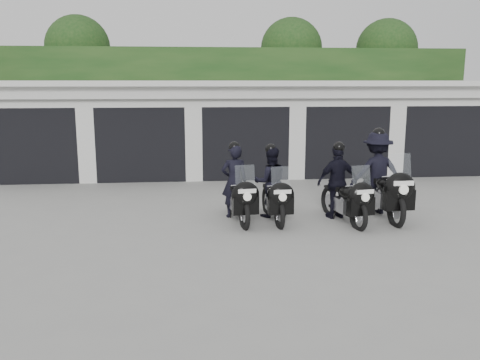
{
  "coord_description": "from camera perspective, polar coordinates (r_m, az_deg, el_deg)",
  "views": [
    {
      "loc": [
        -1.62,
        -9.53,
        2.94
      ],
      "look_at": [
        -0.69,
        0.12,
        1.05
      ],
      "focal_mm": 38.0,
      "sensor_mm": 36.0,
      "label": 1
    }
  ],
  "objects": [
    {
      "name": "garage_block",
      "position": [
        17.73,
        -0.25,
        6.12
      ],
      "size": [
        16.4,
        6.8,
        2.96
      ],
      "color": "silver",
      "rests_on": "ground"
    },
    {
      "name": "police_bike_a",
      "position": [
        10.83,
        -0.32,
        -1.0
      ],
      "size": [
        0.75,
        1.97,
        1.72
      ],
      "rotation": [
        0.0,
        0.0,
        0.13
      ],
      "color": "black",
      "rests_on": "ground"
    },
    {
      "name": "ground",
      "position": [
        10.1,
        3.99,
        -5.92
      ],
      "size": [
        80.0,
        80.0,
        0.0
      ],
      "primitive_type": "plane",
      "color": "gray",
      "rests_on": "ground"
    },
    {
      "name": "police_bike_c",
      "position": [
        11.05,
        11.29,
        -0.72
      ],
      "size": [
        1.03,
        1.96,
        1.73
      ],
      "rotation": [
        0.0,
        0.0,
        0.2
      ],
      "color": "black",
      "rests_on": "ground"
    },
    {
      "name": "police_bike_b",
      "position": [
        10.98,
        3.6,
        -0.75
      ],
      "size": [
        0.79,
        1.92,
        1.67
      ],
      "rotation": [
        0.0,
        0.0,
        0.06
      ],
      "color": "black",
      "rests_on": "ground"
    },
    {
      "name": "police_bike_d",
      "position": [
        11.63,
        15.41,
        0.27
      ],
      "size": [
        1.22,
        2.29,
        1.99
      ],
      "rotation": [
        0.0,
        0.0,
        0.05
      ],
      "color": "black",
      "rests_on": "ground"
    },
    {
      "name": "background_vegetation",
      "position": [
        22.54,
        -0.45,
        10.59
      ],
      "size": [
        20.0,
        3.9,
        5.8
      ],
      "color": "#163814",
      "rests_on": "ground"
    }
  ]
}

